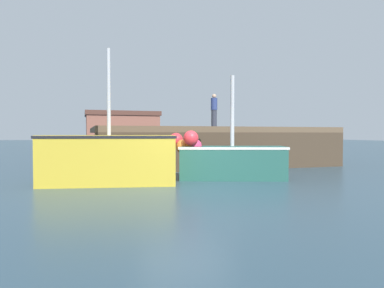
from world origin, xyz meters
The scene contains 6 objects.
ground centered at (0.00, 0.00, -0.05)m, with size 120.00×160.00×0.10m.
pier centered at (3.22, 7.45, 1.54)m, with size 11.18×8.87×1.84m.
fishing_boat_near_left centered at (-2.03, 1.19, 0.79)m, with size 4.23×2.24×4.09m.
fishing_boat_near_right centered at (1.84, 1.13, 0.67)m, with size 3.83×2.24×3.47m.
dockworker centered at (3.82, 7.44, 2.74)m, with size 0.34×0.34×1.79m.
warehouse centered at (1.59, 31.58, 2.05)m, with size 8.24×6.36×4.06m.
Camera 1 is at (-2.79, -9.43, 1.53)m, focal length 32.10 mm.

